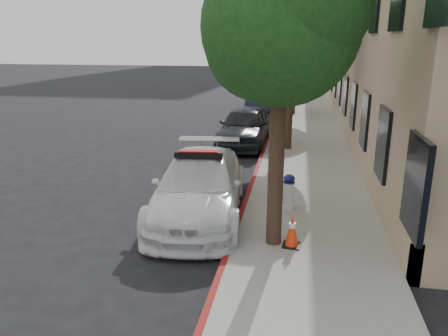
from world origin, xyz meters
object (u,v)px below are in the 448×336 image
object	(u,v)px
traffic_cone	(292,231)
parked_car_mid	(245,126)
fire_hydrant	(289,192)
police_car	(199,186)
parked_car_far	(262,100)

from	to	relation	value
traffic_cone	parked_car_mid	bearing A→B (deg)	102.96
fire_hydrant	police_car	bearing A→B (deg)	-168.64
police_car	parked_car_mid	bearing A→B (deg)	83.12
police_car	traffic_cone	size ratio (longest dim) A/B	7.96
parked_car_mid	parked_car_far	distance (m)	7.87
police_car	parked_car_far	size ratio (longest dim) A/B	1.13
police_car	parked_car_mid	distance (m)	7.37
traffic_cone	fire_hydrant	bearing A→B (deg)	93.76
parked_car_far	traffic_cone	size ratio (longest dim) A/B	7.02
police_car	traffic_cone	xyz separation A→B (m)	(2.21, -1.58, -0.25)
parked_car_mid	police_car	bearing A→B (deg)	-89.43
parked_car_mid	fire_hydrant	xyz separation A→B (m)	(1.93, -6.95, -0.20)
traffic_cone	parked_car_far	bearing A→B (deg)	96.98
police_car	parked_car_mid	size ratio (longest dim) A/B	1.14
parked_car_far	fire_hydrant	distance (m)	14.95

